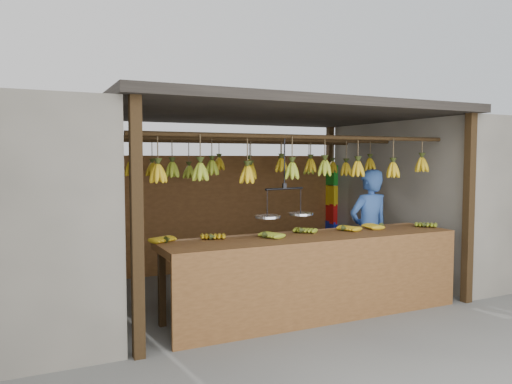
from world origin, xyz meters
TOP-DOWN VIEW (x-y plane):
  - ground at (0.00, 0.00)m, footprint 80.00×80.00m
  - stall at (0.00, 0.33)m, footprint 4.30×3.30m
  - neighbor_right at (3.60, 0.00)m, footprint 3.00×3.00m
  - counter at (0.04, -1.23)m, footprint 3.47×0.79m
  - hanging_bananas at (0.00, 0.00)m, footprint 3.60×2.23m
  - balance_scale at (-0.27, -1.00)m, footprint 0.74×0.36m
  - vendor at (1.21, -0.60)m, footprint 0.59×0.39m
  - bag_bundles at (1.94, 1.35)m, footprint 0.08×0.26m

SIDE VIEW (x-z plane):
  - ground at x=0.00m, z-range 0.00..0.00m
  - counter at x=0.04m, z-range 0.23..1.19m
  - vendor at x=1.21m, z-range 0.00..1.62m
  - bag_bundles at x=1.94m, z-range 0.32..1.63m
  - neighbor_right at x=3.60m, z-range 0.00..2.30m
  - balance_scale at x=-0.27m, z-range 0.73..1.62m
  - hanging_bananas at x=0.00m, z-range 1.43..1.83m
  - stall at x=0.00m, z-range 0.77..3.17m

